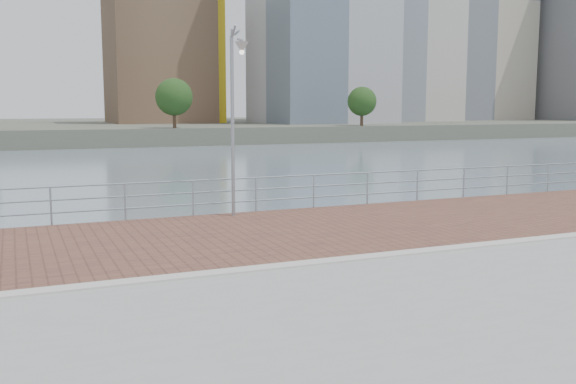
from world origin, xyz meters
name	(u,v)px	position (x,y,z in m)	size (l,w,h in m)	color
water	(324,352)	(0.00, 0.00, -2.00)	(400.00, 400.00, 0.00)	slate
brick_lane	(264,233)	(0.00, 3.60, 0.01)	(40.00, 6.80, 0.02)	brown
curb	(325,262)	(0.00, 0.00, 0.03)	(40.00, 0.40, 0.06)	#B7B5AD
far_shore	(45,129)	(0.00, 122.50, -0.75)	(320.00, 95.00, 2.50)	#4C5142
guardrail	(225,192)	(0.00, 7.00, 0.69)	(39.06, 0.06, 1.13)	#8C9EA8
street_lamp	(236,88)	(0.11, 6.10, 3.88)	(0.40, 1.16, 5.46)	gray
shoreline_trees	(3,98)	(-6.82, 77.00, 4.57)	(109.35, 5.21, 6.94)	#473323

